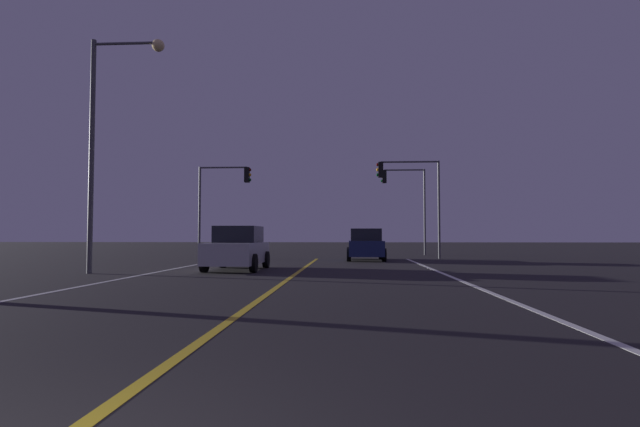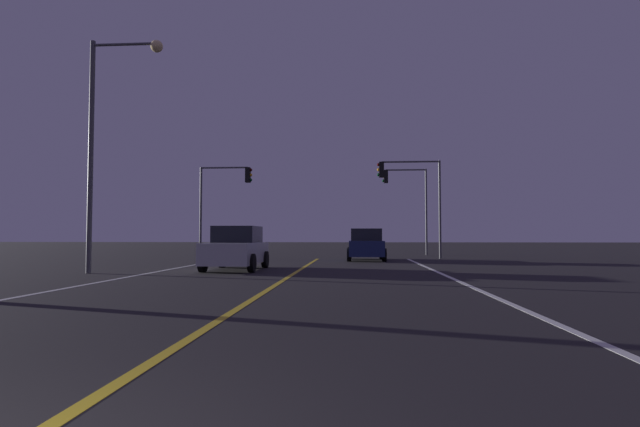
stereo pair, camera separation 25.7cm
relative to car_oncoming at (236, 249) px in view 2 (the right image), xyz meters
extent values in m
cube|color=silver|center=(7.62, -6.82, -0.82)|extent=(0.16, 32.59, 0.01)
cube|color=silver|center=(-2.66, -6.82, -0.82)|extent=(0.16, 32.59, 0.01)
cube|color=gold|center=(2.48, -6.82, -0.82)|extent=(0.16, 32.59, 0.01)
cylinder|color=black|center=(0.90, -1.41, -0.48)|extent=(0.22, 0.68, 0.68)
cylinder|color=black|center=(-0.90, -1.41, -0.48)|extent=(0.22, 0.68, 0.68)
cylinder|color=black|center=(0.90, 1.29, -0.48)|extent=(0.22, 0.68, 0.68)
cylinder|color=black|center=(-0.90, 1.29, -0.48)|extent=(0.22, 0.68, 0.68)
cube|color=#B7BABF|center=(0.00, -0.06, -0.16)|extent=(1.80, 4.30, 0.80)
cube|color=black|center=(0.00, 0.19, 0.56)|extent=(1.60, 2.10, 0.64)
cube|color=red|center=(0.60, 2.04, -0.06)|extent=(0.24, 0.08, 0.16)
cube|color=red|center=(-0.60, 2.04, -0.06)|extent=(0.24, 0.08, 0.16)
cylinder|color=black|center=(4.32, 9.26, -0.48)|extent=(0.22, 0.68, 0.68)
cylinder|color=black|center=(6.12, 9.26, -0.48)|extent=(0.22, 0.68, 0.68)
cylinder|color=black|center=(4.32, 6.56, -0.48)|extent=(0.22, 0.68, 0.68)
cylinder|color=black|center=(6.12, 6.56, -0.48)|extent=(0.22, 0.68, 0.68)
cube|color=navy|center=(5.22, 7.91, -0.16)|extent=(1.80, 4.30, 0.80)
cube|color=black|center=(5.22, 7.66, 0.56)|extent=(1.60, 2.10, 0.64)
cube|color=red|center=(4.62, 5.81, -0.06)|extent=(0.24, 0.08, 0.16)
cube|color=red|center=(5.82, 5.81, -0.06)|extent=(0.24, 0.08, 0.16)
cylinder|color=#4C4C51|center=(9.53, 9.97, 2.02)|extent=(0.14, 0.14, 5.69)
cylinder|color=#4C4C51|center=(7.86, 9.97, 4.81)|extent=(3.35, 0.10, 0.10)
cube|color=black|center=(6.18, 9.97, 4.36)|extent=(0.28, 0.36, 0.90)
sphere|color=#3A0605|center=(6.02, 9.97, 4.66)|extent=(0.20, 0.20, 0.20)
sphere|color=orange|center=(6.02, 9.97, 4.36)|extent=(0.20, 0.20, 0.20)
sphere|color=#063816|center=(6.02, 9.97, 4.06)|extent=(0.20, 0.20, 0.20)
cylinder|color=#4C4C51|center=(-4.57, 9.97, 1.90)|extent=(0.14, 0.14, 5.44)
cylinder|color=#4C4C51|center=(-3.15, 9.97, 4.57)|extent=(2.84, 0.10, 0.10)
cube|color=black|center=(-1.73, 9.97, 4.12)|extent=(0.28, 0.36, 0.90)
sphere|color=#3A0605|center=(-1.57, 9.97, 4.42)|extent=(0.20, 0.20, 0.20)
sphere|color=orange|center=(-1.57, 9.97, 4.12)|extent=(0.20, 0.20, 0.20)
sphere|color=#063816|center=(-1.57, 9.97, 3.82)|extent=(0.20, 0.20, 0.20)
cylinder|color=#4C4C51|center=(9.53, 15.47, 2.15)|extent=(0.14, 0.14, 5.93)
cylinder|color=#4C4C51|center=(8.16, 15.47, 5.06)|extent=(2.75, 0.10, 0.10)
cube|color=black|center=(6.78, 15.47, 4.61)|extent=(0.28, 0.36, 0.90)
sphere|color=#3A0605|center=(6.62, 15.47, 4.91)|extent=(0.20, 0.20, 0.20)
sphere|color=orange|center=(6.62, 15.47, 4.61)|extent=(0.20, 0.20, 0.20)
sphere|color=#063816|center=(6.62, 15.47, 4.31)|extent=(0.20, 0.20, 0.20)
cylinder|color=#4C4C51|center=(-4.77, -2.19, 3.34)|extent=(0.18, 0.18, 8.32)
cylinder|color=#4C4C51|center=(-3.59, -2.19, 7.35)|extent=(2.35, 0.10, 0.10)
sphere|color=#F9D88C|center=(-2.41, -2.19, 7.25)|extent=(0.44, 0.44, 0.44)
camera|label=1|loc=(4.34, -19.25, 0.50)|focal=28.05mm
camera|label=2|loc=(4.60, -19.25, 0.50)|focal=28.05mm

